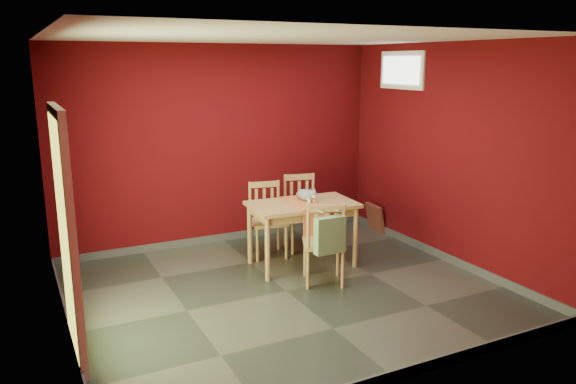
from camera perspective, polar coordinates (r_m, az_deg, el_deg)
name	(u,v)px	position (r m, az deg, el deg)	size (l,w,h in m)	color
ground	(286,291)	(6.28, -0.20, -10.01)	(4.50, 4.50, 0.00)	#2D342D
room_shell	(286,287)	(6.26, -0.20, -9.59)	(4.50, 4.50, 4.50)	#4A070B
doorway	(65,229)	(4.96, -21.72, -3.52)	(0.06, 1.01, 2.13)	#B7D838
window	(402,70)	(7.81, 11.47, 12.03)	(0.05, 0.90, 0.50)	white
outlet_plate	(322,207)	(8.56, 3.46, -1.54)	(0.08, 0.01, 0.12)	silver
dining_table	(302,211)	(6.81, 1.47, -1.91)	(1.32, 0.83, 0.80)	#A67F4D
table_runner	(307,210)	(6.70, 1.95, -1.79)	(0.39, 0.74, 0.36)	#C15E31
chair_far_left	(267,219)	(7.25, -2.13, -2.72)	(0.52, 0.52, 0.95)	#A67F4D
chair_far_right	(302,211)	(7.54, 1.45, -1.96)	(0.55, 0.55, 0.99)	#A67F4D
chair_near	(324,242)	(6.32, 3.70, -5.09)	(0.60, 0.60, 0.97)	#A67F4D
tote_bag	(330,235)	(6.06, 4.26, -4.37)	(0.34, 0.20, 0.47)	#668E5E
cat	(306,193)	(6.89, 1.84, -0.09)	(0.20, 0.38, 0.19)	slate
picture_frame	(375,218)	(8.44, 8.83, -2.59)	(0.17, 0.41, 0.40)	brown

